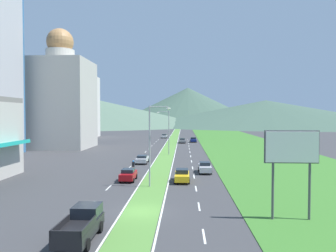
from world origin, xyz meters
TOP-DOWN VIEW (x-y plane):
  - ground_plane at (0.00, 0.00)m, footprint 600.00×600.00m
  - grass_median at (0.00, 60.00)m, footprint 3.20×240.00m
  - grass_verge_right at (20.60, 60.00)m, footprint 24.00×240.00m
  - lane_dash_left_2 at (-5.10, -5.39)m, footprint 0.16×2.80m
  - lane_dash_left_3 at (-5.10, 1.91)m, footprint 0.16×2.80m
  - lane_dash_left_4 at (-5.10, 9.21)m, footprint 0.16×2.80m
  - lane_dash_left_5 at (-5.10, 16.51)m, footprint 0.16×2.80m
  - lane_dash_left_6 at (-5.10, 23.82)m, footprint 0.16×2.80m
  - lane_dash_left_7 at (-5.10, 31.12)m, footprint 0.16×2.80m
  - lane_dash_left_8 at (-5.10, 38.42)m, footprint 0.16×2.80m
  - lane_dash_left_9 at (-5.10, 45.72)m, footprint 0.16×2.80m
  - lane_dash_left_10 at (-5.10, 53.03)m, footprint 0.16×2.80m
  - lane_dash_left_11 at (-5.10, 60.33)m, footprint 0.16×2.80m
  - lane_dash_left_12 at (-5.10, 67.63)m, footprint 0.16×2.80m
  - lane_dash_left_13 at (-5.10, 74.93)m, footprint 0.16×2.80m
  - lane_dash_left_14 at (-5.10, 82.24)m, footprint 0.16×2.80m
  - lane_dash_right_2 at (5.10, -5.39)m, footprint 0.16×2.80m
  - lane_dash_right_3 at (5.10, 1.91)m, footprint 0.16×2.80m
  - lane_dash_right_4 at (5.10, 9.21)m, footprint 0.16×2.80m
  - lane_dash_right_5 at (5.10, 16.51)m, footprint 0.16×2.80m
  - lane_dash_right_6 at (5.10, 23.82)m, footprint 0.16×2.80m
  - lane_dash_right_7 at (5.10, 31.12)m, footprint 0.16×2.80m
  - lane_dash_right_8 at (5.10, 38.42)m, footprint 0.16×2.80m
  - lane_dash_right_9 at (5.10, 45.72)m, footprint 0.16×2.80m
  - lane_dash_right_10 at (5.10, 53.03)m, footprint 0.16×2.80m
  - lane_dash_right_11 at (5.10, 60.33)m, footprint 0.16×2.80m
  - lane_dash_right_12 at (5.10, 67.63)m, footprint 0.16×2.80m
  - lane_dash_right_13 at (5.10, 74.93)m, footprint 0.16×2.80m
  - lane_dash_right_14 at (5.10, 82.24)m, footprint 0.16×2.80m
  - edge_line_median_left at (-1.75, 60.00)m, footprint 0.16×240.00m
  - edge_line_median_right at (1.75, 60.00)m, footprint 0.16×240.00m
  - domed_building at (-28.05, 54.02)m, footprint 15.05×15.05m
  - midrise_colored at (-37.38, 92.93)m, footprint 14.94×14.94m
  - hill_far_left at (-84.65, 239.38)m, footprint 219.85×219.85m
  - hill_far_center at (7.72, 295.08)m, footprint 146.08×146.08m
  - hill_far_right at (72.02, 244.76)m, footprint 216.69×216.69m
  - street_lamp_near at (-0.09, 9.84)m, footprint 2.59×0.44m
  - street_lamp_mid at (0.23, 40.76)m, footprint 2.67×0.29m
  - billboard_roadside at (12.34, -1.61)m, footprint 4.36×0.28m
  - car_0 at (6.68, 73.13)m, footprint 2.00×4.25m
  - car_1 at (3.24, 70.07)m, footprint 1.94×4.65m
  - car_2 at (6.78, 19.57)m, footprint 1.87×4.28m
  - car_3 at (-3.47, 90.88)m, footprint 2.03×4.45m
  - car_4 at (3.46, 13.04)m, footprint 1.95×4.38m
  - car_5 at (-3.64, 28.50)m, footprint 2.02×4.74m
  - car_6 at (-3.49, 13.28)m, footprint 1.91×4.10m
  - pickup_truck_0 at (-3.32, -6.31)m, footprint 2.18×5.40m
  - motorcycle_rider at (-3.78, 19.35)m, footprint 0.36×2.00m

SIDE VIEW (x-z plane):
  - ground_plane at x=0.00m, z-range 0.00..0.00m
  - lane_dash_left_2 at x=-5.10m, z-range 0.00..0.01m
  - lane_dash_left_3 at x=-5.10m, z-range 0.00..0.01m
  - lane_dash_left_4 at x=-5.10m, z-range 0.00..0.01m
  - lane_dash_left_5 at x=-5.10m, z-range 0.00..0.01m
  - lane_dash_left_6 at x=-5.10m, z-range 0.00..0.01m
  - lane_dash_left_7 at x=-5.10m, z-range 0.00..0.01m
  - lane_dash_left_8 at x=-5.10m, z-range 0.00..0.01m
  - lane_dash_left_9 at x=-5.10m, z-range 0.00..0.01m
  - lane_dash_left_10 at x=-5.10m, z-range 0.00..0.01m
  - lane_dash_left_11 at x=-5.10m, z-range 0.00..0.01m
  - lane_dash_left_12 at x=-5.10m, z-range 0.00..0.01m
  - lane_dash_left_13 at x=-5.10m, z-range 0.00..0.01m
  - lane_dash_left_14 at x=-5.10m, z-range 0.00..0.01m
  - lane_dash_right_2 at x=5.10m, z-range 0.00..0.01m
  - lane_dash_right_3 at x=5.10m, z-range 0.00..0.01m
  - lane_dash_right_4 at x=5.10m, z-range 0.00..0.01m
  - lane_dash_right_5 at x=5.10m, z-range 0.00..0.01m
  - lane_dash_right_6 at x=5.10m, z-range 0.00..0.01m
  - lane_dash_right_7 at x=5.10m, z-range 0.00..0.01m
  - lane_dash_right_8 at x=5.10m, z-range 0.00..0.01m
  - lane_dash_right_9 at x=5.10m, z-range 0.00..0.01m
  - lane_dash_right_10 at x=5.10m, z-range 0.00..0.01m
  - lane_dash_right_11 at x=5.10m, z-range 0.00..0.01m
  - lane_dash_right_12 at x=5.10m, z-range 0.00..0.01m
  - lane_dash_right_13 at x=5.10m, z-range 0.00..0.01m
  - lane_dash_right_14 at x=5.10m, z-range 0.00..0.01m
  - edge_line_median_left at x=-1.75m, z-range 0.00..0.01m
  - edge_line_median_right at x=1.75m, z-range 0.00..0.01m
  - grass_median at x=0.00m, z-range 0.00..0.06m
  - grass_verge_right at x=20.60m, z-range 0.00..0.06m
  - car_1 at x=3.24m, z-range 0.03..1.45m
  - car_5 at x=-3.64m, z-range 0.04..1.44m
  - car_3 at x=-3.47m, z-range 0.02..1.47m
  - motorcycle_rider at x=-3.78m, z-range -0.15..1.65m
  - car_0 at x=6.68m, z-range 0.01..1.53m
  - car_6 at x=-3.49m, z-range 0.02..1.58m
  - car_2 at x=6.78m, z-range 0.01..1.59m
  - car_4 at x=3.46m, z-range 0.00..1.61m
  - pickup_truck_0 at x=-3.32m, z-range -0.02..1.98m
  - street_lamp_mid at x=0.23m, z-range 0.67..10.02m
  - street_lamp_near at x=-0.09m, z-range 0.67..10.28m
  - billboard_roadside at x=12.34m, z-range 1.85..9.13m
  - hill_far_right at x=72.02m, z-range 0.00..20.76m
  - midrise_colored at x=-37.38m, z-range 0.00..23.29m
  - hill_far_left at x=-84.65m, z-range 0.00..24.74m
  - domed_building at x=-28.05m, z-range -2.86..27.77m
  - hill_far_center at x=7.72m, z-range 0.00..35.64m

